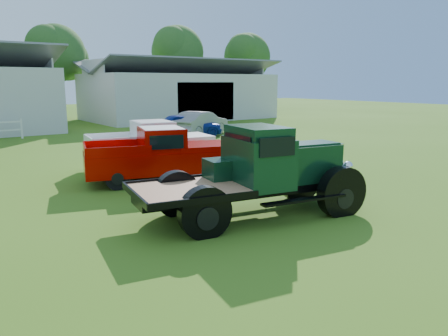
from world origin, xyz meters
TOP-DOWN VIEW (x-y plane):
  - ground at (0.00, 0.00)m, footprint 120.00×120.00m
  - shed_right at (14.00, 27.00)m, footprint 16.80×9.20m
  - tree_c at (5.00, 33.00)m, footprint 5.40×5.40m
  - tree_d at (18.00, 34.00)m, footprint 6.00×6.00m
  - tree_e at (26.00, 32.00)m, footprint 5.70×5.70m
  - vintage_flatbed at (0.26, 0.03)m, footprint 6.02×3.27m
  - red_pickup at (0.23, 4.95)m, footprint 5.40×3.32m
  - white_pickup at (1.00, 7.08)m, footprint 5.18×2.69m
  - misc_car_blue at (7.42, 14.89)m, footprint 4.55×2.84m
  - misc_car_grey at (8.44, 15.03)m, footprint 4.84×3.38m

SIDE VIEW (x-z plane):
  - ground at x=0.00m, z-range 0.00..0.00m
  - misc_car_blue at x=7.42m, z-range 0.00..1.44m
  - misc_car_grey at x=8.44m, z-range 0.00..1.51m
  - white_pickup at x=1.00m, z-range 0.00..1.81m
  - red_pickup at x=0.23m, z-range 0.00..1.84m
  - vintage_flatbed at x=0.26m, z-range 0.00..2.26m
  - shed_right at x=14.00m, z-range 0.00..5.20m
  - tree_c at x=5.00m, z-range 0.00..9.00m
  - tree_e at x=26.00m, z-range 0.00..9.50m
  - tree_d at x=18.00m, z-range 0.00..10.00m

